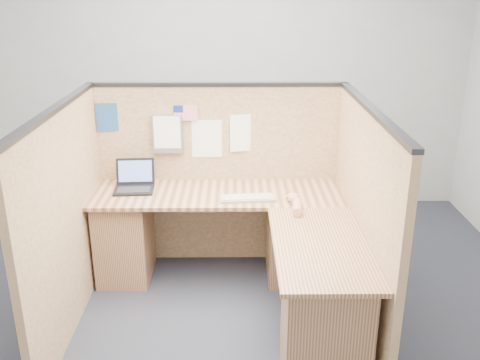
{
  "coord_description": "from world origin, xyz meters",
  "views": [
    {
      "loc": [
        0.14,
        -3.19,
        2.26
      ],
      "look_at": [
        0.17,
        0.5,
        0.9
      ],
      "focal_mm": 40.0,
      "sensor_mm": 36.0,
      "label": 1
    }
  ],
  "objects_px": {
    "laptop": "(135,182)",
    "mouse": "(293,199)",
    "l_desk": "(242,255)",
    "keyboard": "(248,198)"
  },
  "relations": [
    {
      "from": "l_desk",
      "to": "mouse",
      "type": "bearing_deg",
      "value": 28.41
    },
    {
      "from": "laptop",
      "to": "mouse",
      "type": "bearing_deg",
      "value": -16.25
    },
    {
      "from": "laptop",
      "to": "mouse",
      "type": "height_order",
      "value": "laptop"
    },
    {
      "from": "l_desk",
      "to": "keyboard",
      "type": "xyz_separation_m",
      "value": [
        0.05,
        0.24,
        0.35
      ]
    },
    {
      "from": "keyboard",
      "to": "mouse",
      "type": "relative_size",
      "value": 4.44
    },
    {
      "from": "laptop",
      "to": "keyboard",
      "type": "relative_size",
      "value": 0.74
    },
    {
      "from": "laptop",
      "to": "l_desk",
      "type": "bearing_deg",
      "value": -33.5
    },
    {
      "from": "keyboard",
      "to": "mouse",
      "type": "distance_m",
      "value": 0.34
    },
    {
      "from": "laptop",
      "to": "mouse",
      "type": "xyz_separation_m",
      "value": [
        1.22,
        -0.28,
        -0.03
      ]
    },
    {
      "from": "l_desk",
      "to": "mouse",
      "type": "height_order",
      "value": "mouse"
    }
  ]
}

